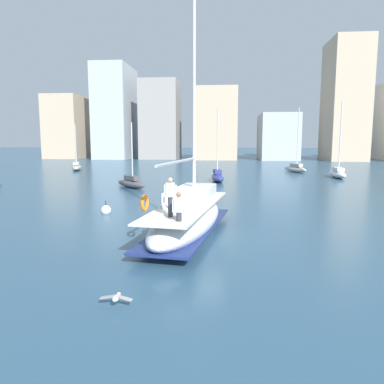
# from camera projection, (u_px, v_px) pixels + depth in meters

# --- Properties ---
(ground_plane) EXTENTS (400.00, 400.00, 0.00)m
(ground_plane) POSITION_uv_depth(u_px,v_px,m) (197.00, 238.00, 17.36)
(ground_plane) COLOR #2D516B
(main_sailboat) EXTENTS (3.79, 9.85, 14.07)m
(main_sailboat) POSITION_uv_depth(u_px,v_px,m) (189.00, 216.00, 17.80)
(main_sailboat) COLOR white
(main_sailboat) RESTS_ON ground
(moored_sloop_near) EXTENTS (1.87, 5.23, 7.95)m
(moored_sloop_near) POSITION_uv_depth(u_px,v_px,m) (218.00, 176.00, 40.88)
(moored_sloop_near) COLOR navy
(moored_sloop_near) RESTS_ON ground
(moored_catamaran) EXTENTS (1.30, 5.32, 8.88)m
(moored_catamaran) POSITION_uv_depth(u_px,v_px,m) (337.00, 173.00, 44.56)
(moored_catamaran) COLOR white
(moored_catamaran) RESTS_ON ground
(moored_cutter_left) EXTENTS (4.00, 4.08, 6.10)m
(moored_cutter_left) POSITION_uv_depth(u_px,v_px,m) (131.00, 182.00, 35.40)
(moored_cutter_left) COLOR #4C4C51
(moored_cutter_left) RESTS_ON ground
(moored_cutter_right) EXTENTS (2.72, 5.35, 6.77)m
(moored_cutter_right) POSITION_uv_depth(u_px,v_px,m) (77.00, 167.00, 55.42)
(moored_cutter_right) COLOR #B7B2A8
(moored_cutter_right) RESTS_ON ground
(moored_ketch_distant) EXTENTS (3.16, 5.12, 8.89)m
(moored_ketch_distant) POSITION_uv_depth(u_px,v_px,m) (295.00, 168.00, 52.34)
(moored_ketch_distant) COLOR #B7B2A8
(moored_ketch_distant) RESTS_ON ground
(seagull) EXTENTS (0.91, 0.47, 0.16)m
(seagull) POSITION_uv_depth(u_px,v_px,m) (116.00, 298.00, 10.11)
(seagull) COLOR silver
(seagull) RESTS_ON ground
(mooring_buoy) EXTENTS (0.64, 0.64, 0.92)m
(mooring_buoy) POSITION_uv_depth(u_px,v_px,m) (106.00, 210.00, 23.10)
(mooring_buoy) COLOR silver
(mooring_buoy) RESTS_ON ground
(waterfront_buildings) EXTENTS (84.54, 19.08, 25.55)m
(waterfront_buildings) POSITION_uv_depth(u_px,v_px,m) (224.00, 118.00, 86.36)
(waterfront_buildings) COLOR #C6AD8E
(waterfront_buildings) RESTS_ON ground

